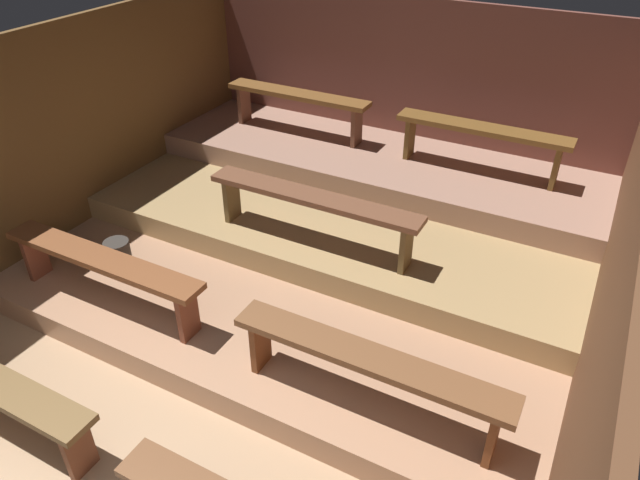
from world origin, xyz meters
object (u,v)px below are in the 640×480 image
Objects in this scene: bench_lower_left at (102,265)px; bench_middle_center at (313,203)px; pail_lower at (118,254)px; bench_floor_left at (9,397)px; bench_lower_right at (368,365)px; bench_upper_left at (298,100)px; bench_upper_right at (482,135)px.

bench_middle_center reaches higher than bench_lower_left.
bench_floor_left is at bearing -69.72° from pail_lower.
bench_upper_left is at bearing 126.87° from bench_lower_right.
bench_upper_left reaches higher than pail_lower.
bench_upper_right is 6.54× the size of pail_lower.
bench_upper_left is at bearing 123.67° from bench_middle_center.
pail_lower is at bearing 125.88° from bench_lower_left.
bench_upper_left is at bearing 80.03° from pail_lower.
bench_floor_left is 1.73m from pail_lower.
bench_upper_left is at bearing 180.00° from bench_upper_right.
bench_floor_left is 0.83× the size of bench_upper_right.
bench_middle_center is 1.96m from bench_upper_right.
bench_lower_right is (2.09, 1.18, 0.25)m from bench_floor_left.
pail_lower is at bearing -135.23° from bench_upper_right.
bench_lower_left is 7.31× the size of pail_lower.
bench_lower_left is 0.97× the size of bench_middle_center.
bench_upper_right is at bearing 44.77° from pail_lower.
bench_middle_center reaches higher than pail_lower.
bench_upper_right is (2.25, 2.99, 0.46)m from bench_lower_left.
bench_floor_left is 0.71× the size of bench_middle_center.
bench_lower_left is 3.03m from bench_upper_left.
bench_lower_right is 3.03m from bench_upper_right.
bench_upper_left is (0.13, 2.99, 0.46)m from bench_lower_left.
bench_floor_left is 4.67m from bench_upper_right.
bench_upper_right reaches higher than bench_floor_left.
bench_lower_right is at bearing -87.61° from bench_upper_right.
bench_upper_right is (2.12, 0.00, 0.00)m from bench_upper_left.
bench_middle_center is at bearing 130.48° from bench_lower_right.
bench_upper_left and bench_upper_right have the same top height.
bench_lower_right reaches higher than bench_floor_left.
bench_middle_center is at bearing 47.51° from bench_lower_left.
bench_lower_left is 3.77m from bench_upper_right.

